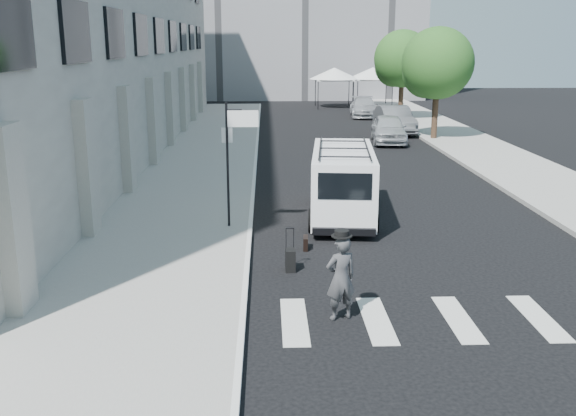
{
  "coord_description": "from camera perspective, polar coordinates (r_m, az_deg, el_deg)",
  "views": [
    {
      "loc": [
        -1.52,
        -14.45,
        5.26
      ],
      "look_at": [
        -1.0,
        0.73,
        1.3
      ],
      "focal_mm": 40.0,
      "sensor_mm": 36.0,
      "label": 1
    }
  ],
  "objects": [
    {
      "name": "briefcase",
      "position": [
        16.71,
        1.58,
        -3.13
      ],
      "size": [
        0.15,
        0.45,
        0.34
      ],
      "primitive_type": "cube",
      "rotation": [
        0.0,
        0.0,
        -0.07
      ],
      "color": "black",
      "rests_on": "ground"
    },
    {
      "name": "tent_right",
      "position": [
        53.72,
        7.54,
        11.78
      ],
      "size": [
        4.0,
        4.0,
        3.2
      ],
      "color": "black",
      "rests_on": "ground"
    },
    {
      "name": "parked_car_a",
      "position": [
        34.74,
        8.94,
        6.97
      ],
      "size": [
        2.22,
        4.52,
        1.48
      ],
      "primitive_type": "imported",
      "rotation": [
        0.0,
        0.0,
        -0.11
      ],
      "color": "#AFB4B8",
      "rests_on": "ground"
    },
    {
      "name": "businessman",
      "position": [
        12.44,
        4.71,
        -6.24
      ],
      "size": [
        0.71,
        0.58,
        1.69
      ],
      "primitive_type": "imported",
      "rotation": [
        0.0,
        0.0,
        3.47
      ],
      "color": "#3D3D40",
      "rests_on": "ground"
    },
    {
      "name": "parked_car_b",
      "position": [
        38.42,
        9.45,
        7.74
      ],
      "size": [
        1.84,
        4.86,
        1.58
      ],
      "primitive_type": "imported",
      "rotation": [
        0.0,
        0.0,
        0.04
      ],
      "color": "#55585C",
      "rests_on": "ground"
    },
    {
      "name": "tree_near",
      "position": [
        35.78,
        12.93,
        12.2
      ],
      "size": [
        3.8,
        3.83,
        6.03
      ],
      "color": "black",
      "rests_on": "ground"
    },
    {
      "name": "tree_far",
      "position": [
        44.54,
        9.97,
        12.75
      ],
      "size": [
        3.8,
        3.83,
        6.03
      ],
      "color": "black",
      "rests_on": "ground"
    },
    {
      "name": "cargo_van",
      "position": [
        19.73,
        4.89,
        2.36
      ],
      "size": [
        2.35,
        5.64,
        2.09
      ],
      "rotation": [
        0.0,
        0.0,
        -0.1
      ],
      "color": "white",
      "rests_on": "ground"
    },
    {
      "name": "sidewalk_right",
      "position": [
        36.39,
        14.94,
        5.94
      ],
      "size": [
        4.0,
        56.0,
        0.15
      ],
      "primitive_type": "cube",
      "color": "gray",
      "rests_on": "ground"
    },
    {
      "name": "ground",
      "position": [
        15.46,
        3.81,
        -5.32
      ],
      "size": [
        120.0,
        120.0,
        0.0
      ],
      "primitive_type": "plane",
      "color": "black",
      "rests_on": "ground"
    },
    {
      "name": "tent_left",
      "position": [
        52.8,
        4.13,
        11.82
      ],
      "size": [
        4.0,
        4.0,
        3.2
      ],
      "color": "black",
      "rests_on": "ground"
    },
    {
      "name": "building_left",
      "position": [
        33.96,
        -19.75,
        15.04
      ],
      "size": [
        10.0,
        44.0,
        12.0
      ],
      "primitive_type": "cube",
      "color": "gray",
      "rests_on": "ground"
    },
    {
      "name": "suitcase",
      "position": [
        15.15,
        0.21,
        -4.62
      ],
      "size": [
        0.24,
        0.37,
        1.01
      ],
      "rotation": [
        0.0,
        0.0,
        0.04
      ],
      "color": "black",
      "rests_on": "ground"
    },
    {
      "name": "sidewalk_left",
      "position": [
        31.01,
        -7.01,
        4.88
      ],
      "size": [
        4.5,
        48.0,
        0.15
      ],
      "primitive_type": "cube",
      "color": "gray",
      "rests_on": "ground"
    },
    {
      "name": "sign_pole",
      "position": [
        17.87,
        -4.68,
        6.17
      ],
      "size": [
        1.03,
        0.07,
        3.5
      ],
      "color": "black",
      "rests_on": "sidewalk_left"
    },
    {
      "name": "parked_car_c",
      "position": [
        46.74,
        6.76,
        8.88
      ],
      "size": [
        2.22,
        4.73,
        1.34
      ],
      "primitive_type": "imported",
      "rotation": [
        0.0,
        0.0,
        -0.08
      ],
      "color": "#A6A9AE",
      "rests_on": "ground"
    }
  ]
}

